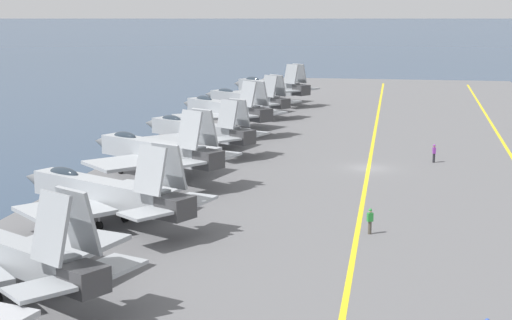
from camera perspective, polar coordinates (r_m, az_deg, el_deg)
ground_plane at (r=74.97m, az=8.18°, el=-0.89°), size 2000.00×2000.00×0.00m
carrier_deck at (r=74.93m, az=8.18°, el=-0.74°), size 187.02×50.74×0.40m
deck_stripe_centerline at (r=74.89m, az=8.19°, el=-0.59°), size 168.32×0.36×0.01m
parked_jet_second at (r=43.38m, az=-17.71°, el=-6.38°), size 13.80×15.59×6.51m
parked_jet_third at (r=55.78m, az=-11.06°, el=-2.32°), size 12.94×16.33×6.27m
parked_jet_fourth at (r=68.81m, az=-7.38°, el=0.68°), size 13.22×15.25×6.72m
parked_jet_fifth at (r=82.45m, az=-4.31°, el=2.16°), size 12.91×15.28×5.94m
parked_jet_sixth at (r=95.64m, az=-2.32°, el=3.70°), size 13.85×15.14×6.57m
parked_jet_seventh at (r=110.48m, az=-0.76°, el=4.45°), size 13.66×15.71×5.96m
parked_jet_eighth at (r=123.11m, az=1.02°, el=5.34°), size 13.09×15.17×6.49m
crew_purple_vest at (r=78.56m, az=12.82°, el=0.53°), size 0.43×0.33×1.81m
crew_green_vest at (r=53.23m, az=8.29°, el=-4.34°), size 0.41×0.46×1.77m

